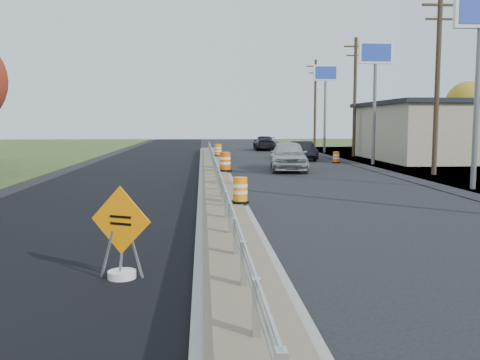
{
  "coord_description": "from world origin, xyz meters",
  "views": [
    {
      "loc": [
        -0.63,
        -18.14,
        2.77
      ],
      "look_at": [
        0.46,
        -2.76,
        1.1
      ],
      "focal_mm": 40.0,
      "sensor_mm": 36.0,
      "label": 1
    }
  ],
  "objects": [
    {
      "name": "car_dark_mid",
      "position": [
        6.77,
        20.89,
        0.68
      ],
      "size": [
        1.56,
        4.19,
        1.37
      ],
      "primitive_type": "imported",
      "rotation": [
        0.0,
        0.0,
        0.03
      ],
      "color": "black",
      "rests_on": "ground"
    },
    {
      "name": "barrel_median_near",
      "position": [
        0.55,
        -1.52,
        0.62
      ],
      "size": [
        0.56,
        0.56,
        0.82
      ],
      "color": "black",
      "rests_on": "median"
    },
    {
      "name": "median",
      "position": [
        0.0,
        8.0,
        0.11
      ],
      "size": [
        1.6,
        55.0,
        0.23
      ],
      "color": "gray",
      "rests_on": "ground"
    },
    {
      "name": "ground",
      "position": [
        0.0,
        0.0,
        0.0
      ],
      "size": [
        140.0,
        140.0,
        0.0
      ],
      "primitive_type": "plane",
      "color": "black",
      "rests_on": "ground"
    },
    {
      "name": "caution_sign",
      "position": [
        -2.07,
        -8.76,
        0.42
      ],
      "size": [
        1.1,
        0.53,
        1.66
      ],
      "rotation": [
        0.0,
        0.0,
        -0.44
      ],
      "color": "white",
      "rests_on": "ground"
    },
    {
      "name": "car_silver",
      "position": [
        4.3,
        12.17,
        0.86
      ],
      "size": [
        2.53,
        5.24,
        1.72
      ],
      "primitive_type": "imported",
      "rotation": [
        0.0,
        0.0,
        -0.1
      ],
      "color": "#B2B2B7",
      "rests_on": "ground"
    },
    {
      "name": "barrel_median_mid",
      "position": [
        0.55,
        9.51,
        0.71
      ],
      "size": [
        0.68,
        0.68,
        1.0
      ],
      "color": "black",
      "rests_on": "median"
    },
    {
      "name": "tree_far_yellow",
      "position": [
        26.0,
        34.0,
        4.54
      ],
      "size": [
        4.62,
        4.62,
        6.86
      ],
      "color": "#473523",
      "rests_on": "ground"
    },
    {
      "name": "milled_overlay",
      "position": [
        -4.4,
        10.0,
        0.01
      ],
      "size": [
        7.2,
        120.0,
        0.01
      ],
      "primitive_type": "cube",
      "color": "black",
      "rests_on": "ground"
    },
    {
      "name": "pylon_sign_north",
      "position": [
        10.5,
        30.0,
        6.48
      ],
      "size": [
        2.2,
        0.3,
        7.9
      ],
      "color": "slate",
      "rests_on": "ground"
    },
    {
      "name": "utility_pole_north",
      "position": [
        11.5,
        39.0,
        4.93
      ],
      "size": [
        1.9,
        0.26,
        9.4
      ],
      "color": "#473523",
      "rests_on": "ground"
    },
    {
      "name": "pylon_sign_south",
      "position": [
        10.5,
        3.0,
        6.48
      ],
      "size": [
        2.2,
        0.3,
        7.9
      ],
      "color": "slate",
      "rests_on": "ground"
    },
    {
      "name": "guardrail",
      "position": [
        0.0,
        9.0,
        0.73
      ],
      "size": [
        0.1,
        46.15,
        0.72
      ],
      "color": "silver",
      "rests_on": "median"
    },
    {
      "name": "utility_pole_smid",
      "position": [
        11.5,
        9.0,
        4.93
      ],
      "size": [
        1.9,
        0.26,
        9.4
      ],
      "color": "#473523",
      "rests_on": "ground"
    },
    {
      "name": "barrel_shoulder_mid",
      "position": [
        8.48,
        17.71,
        0.37
      ],
      "size": [
        0.53,
        0.53,
        0.78
      ],
      "color": "black",
      "rests_on": "ground"
    },
    {
      "name": "pylon_sign_mid",
      "position": [
        10.5,
        16.0,
        6.48
      ],
      "size": [
        2.2,
        0.3,
        7.9
      ],
      "color": "slate",
      "rests_on": "ground"
    },
    {
      "name": "utility_pole_nmid",
      "position": [
        11.5,
        24.0,
        4.93
      ],
      "size": [
        1.9,
        0.26,
        9.4
      ],
      "color": "#473523",
      "rests_on": "ground"
    },
    {
      "name": "barrel_median_far",
      "position": [
        0.55,
        21.88,
        0.67
      ],
      "size": [
        0.62,
        0.62,
        0.91
      ],
      "color": "black",
      "rests_on": "median"
    },
    {
      "name": "car_dark_far",
      "position": [
        5.53,
        34.85,
        0.7
      ],
      "size": [
        2.12,
        4.89,
        1.4
      ],
      "primitive_type": "imported",
      "rotation": [
        0.0,
        0.0,
        3.11
      ],
      "color": "black",
      "rests_on": "ground"
    }
  ]
}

